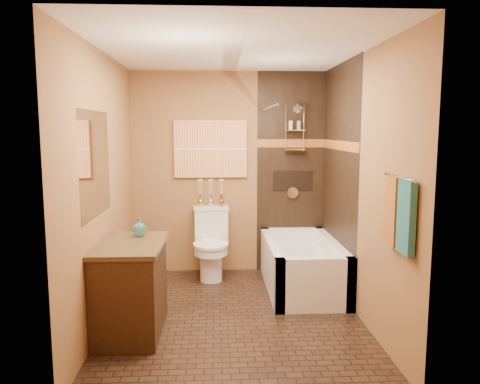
{
  "coord_description": "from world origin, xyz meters",
  "views": [
    {
      "loc": [
        -0.17,
        -4.33,
        1.79
      ],
      "look_at": [
        0.08,
        0.4,
        1.16
      ],
      "focal_mm": 35.0,
      "sensor_mm": 36.0,
      "label": 1
    }
  ],
  "objects": [
    {
      "name": "towel_rust",
      "position": [
        1.16,
        -0.92,
        1.18
      ],
      "size": [
        0.05,
        0.22,
        0.52
      ],
      "primitive_type": "cube",
      "color": "#9A5F1C",
      "rests_on": "towel_bar"
    },
    {
      "name": "floor",
      "position": [
        0.0,
        0.0,
        0.0
      ],
      "size": [
        3.0,
        3.0,
        0.0
      ],
      "primitive_type": "plane",
      "color": "black",
      "rests_on": "ground"
    },
    {
      "name": "toilet",
      "position": [
        -0.23,
        1.2,
        0.43
      ],
      "size": [
        0.44,
        0.65,
        0.85
      ],
      "rotation": [
        0.0,
        0.0,
        0.08
      ],
      "color": "white",
      "rests_on": "floor"
    },
    {
      "name": "teal_bottle",
      "position": [
        -0.87,
        -0.07,
        0.9
      ],
      "size": [
        0.17,
        0.17,
        0.21
      ],
      "primitive_type": null,
      "rotation": [
        0.0,
        0.0,
        0.3
      ],
      "color": "#287A6E",
      "rests_on": "vanity"
    },
    {
      "name": "wall_back",
      "position": [
        0.0,
        1.5,
        1.25
      ],
      "size": [
        2.4,
        0.02,
        2.5
      ],
      "primitive_type": "cube",
      "color": "olive",
      "rests_on": "floor"
    },
    {
      "name": "wall_right",
      "position": [
        1.2,
        0.0,
        1.25
      ],
      "size": [
        0.02,
        3.0,
        2.5
      ],
      "primitive_type": "cube",
      "color": "olive",
      "rests_on": "floor"
    },
    {
      "name": "wall_left",
      "position": [
        -1.2,
        0.0,
        1.25
      ],
      "size": [
        0.02,
        3.0,
        2.5
      ],
      "primitive_type": "cube",
      "color": "olive",
      "rests_on": "floor"
    },
    {
      "name": "shower_fixtures",
      "position": [
        0.8,
        1.38,
        1.67
      ],
      "size": [
        0.24,
        0.33,
        1.16
      ],
      "color": "silver",
      "rests_on": "floor"
    },
    {
      "name": "wall_front",
      "position": [
        0.0,
        -1.5,
        1.25
      ],
      "size": [
        2.4,
        0.02,
        2.5
      ],
      "primitive_type": "cube",
      "color": "olive",
      "rests_on": "floor"
    },
    {
      "name": "bathtub",
      "position": [
        0.8,
        0.75,
        0.22
      ],
      "size": [
        0.8,
        1.5,
        0.55
      ],
      "color": "white",
      "rests_on": "floor"
    },
    {
      "name": "ceiling",
      "position": [
        0.0,
        0.0,
        2.5
      ],
      "size": [
        3.0,
        3.0,
        0.0
      ],
      "primitive_type": "plane",
      "color": "silver",
      "rests_on": "wall_back"
    },
    {
      "name": "alcove_tile_back",
      "position": [
        0.78,
        1.49,
        1.25
      ],
      "size": [
        0.85,
        0.01,
        2.5
      ],
      "primitive_type": "cube",
      "color": "black",
      "rests_on": "wall_back"
    },
    {
      "name": "mosaic_band_right",
      "position": [
        1.18,
        0.75,
        1.62
      ],
      "size": [
        0.01,
        1.5,
        0.1
      ],
      "primitive_type": "cube",
      "color": "#9A451C",
      "rests_on": "alcove_tile_right"
    },
    {
      "name": "mosaic_band_back",
      "position": [
        0.78,
        1.48,
        1.62
      ],
      "size": [
        0.85,
        0.01,
        0.1
      ],
      "primitive_type": "cube",
      "color": "#9A451C",
      "rests_on": "alcove_tile_back"
    },
    {
      "name": "curtain_rod",
      "position": [
        0.4,
        0.75,
        2.02
      ],
      "size": [
        0.03,
        1.55,
        0.03
      ],
      "primitive_type": "cylinder",
      "rotation": [
        1.57,
        0.0,
        0.0
      ],
      "color": "silver",
      "rests_on": "wall_back"
    },
    {
      "name": "sunset_painting",
      "position": [
        -0.23,
        1.48,
        1.55
      ],
      "size": [
        0.9,
        0.04,
        0.7
      ],
      "primitive_type": "cube",
      "color": "orange",
      "rests_on": "wall_back"
    },
    {
      "name": "towel_bar",
      "position": [
        1.15,
        -1.05,
        1.45
      ],
      "size": [
        0.02,
        0.55,
        0.02
      ],
      "primitive_type": "cylinder",
      "rotation": [
        1.57,
        0.0,
        0.0
      ],
      "color": "silver",
      "rests_on": "wall_right"
    },
    {
      "name": "alcove_niche",
      "position": [
        0.8,
        1.48,
        1.15
      ],
      "size": [
        0.5,
        0.01,
        0.25
      ],
      "primitive_type": "cube",
      "color": "black",
      "rests_on": "alcove_tile_back"
    },
    {
      "name": "vanity",
      "position": [
        -0.92,
        -0.31,
        0.41
      ],
      "size": [
        0.57,
        0.92,
        0.81
      ],
      "rotation": [
        0.0,
        0.0,
        -0.01
      ],
      "color": "black",
      "rests_on": "floor"
    },
    {
      "name": "vanity_mirror",
      "position": [
        -1.19,
        -0.31,
        1.5
      ],
      "size": [
        0.01,
        1.0,
        0.9
      ],
      "primitive_type": "cube",
      "color": "white",
      "rests_on": "wall_left"
    },
    {
      "name": "bud_vases",
      "position": [
        -0.23,
        1.39,
        1.03
      ],
      "size": [
        0.33,
        0.07,
        0.32
      ],
      "color": "gold",
      "rests_on": "toilet"
    },
    {
      "name": "towel_teal",
      "position": [
        1.16,
        -1.18,
        1.18
      ],
      "size": [
        0.05,
        0.22,
        0.52
      ],
      "primitive_type": "cube",
      "color": "#20626C",
      "rests_on": "towel_bar"
    },
    {
      "name": "alcove_tile_right",
      "position": [
        1.19,
        0.75,
        1.25
      ],
      "size": [
        0.01,
        1.5,
        2.5
      ],
      "primitive_type": "cube",
      "color": "black",
      "rests_on": "wall_right"
    }
  ]
}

